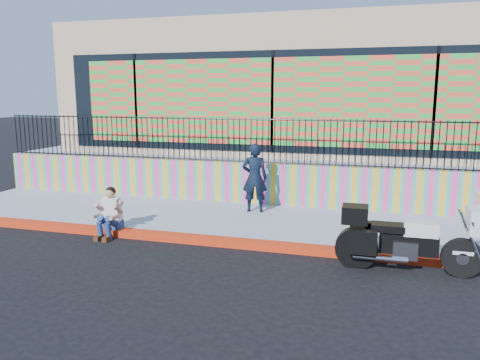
% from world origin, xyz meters
% --- Properties ---
extents(ground, '(90.00, 90.00, 0.00)m').
position_xyz_m(ground, '(0.00, 0.00, 0.00)').
color(ground, black).
rests_on(ground, ground).
extents(red_curb, '(16.00, 0.30, 0.15)m').
position_xyz_m(red_curb, '(0.00, 0.00, 0.07)').
color(red_curb, red).
rests_on(red_curb, ground).
extents(sidewalk, '(16.00, 3.00, 0.15)m').
position_xyz_m(sidewalk, '(0.00, 1.65, 0.07)').
color(sidewalk, '#868DA1').
rests_on(sidewalk, ground).
extents(mural_wall, '(16.00, 0.20, 1.10)m').
position_xyz_m(mural_wall, '(0.00, 3.25, 0.70)').
color(mural_wall, '#F23F90').
rests_on(mural_wall, sidewalk).
extents(metal_fence, '(15.80, 0.04, 1.20)m').
position_xyz_m(metal_fence, '(0.00, 3.25, 1.85)').
color(metal_fence, black).
rests_on(metal_fence, mural_wall).
extents(elevated_platform, '(16.00, 10.00, 1.25)m').
position_xyz_m(elevated_platform, '(0.00, 8.35, 0.62)').
color(elevated_platform, '#868DA1').
rests_on(elevated_platform, ground).
extents(storefront_building, '(14.00, 8.06, 4.00)m').
position_xyz_m(storefront_building, '(0.00, 8.13, 3.25)').
color(storefront_building, tan).
rests_on(storefront_building, elevated_platform).
extents(police_motorcycle, '(2.41, 0.80, 1.50)m').
position_xyz_m(police_motorcycle, '(3.38, -0.49, 0.63)').
color(police_motorcycle, black).
rests_on(police_motorcycle, ground).
extents(police_officer, '(0.69, 0.52, 1.73)m').
position_xyz_m(police_officer, '(-0.05, 2.35, 1.01)').
color(police_officer, black).
rests_on(police_officer, sidewalk).
extents(seated_man, '(0.54, 0.71, 1.06)m').
position_xyz_m(seated_man, '(-2.67, -0.14, 0.45)').
color(seated_man, navy).
rests_on(seated_man, ground).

